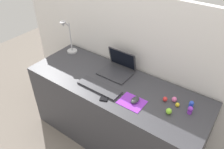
{
  "coord_description": "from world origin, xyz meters",
  "views": [
    {
      "loc": [
        0.9,
        -1.3,
        2.0
      ],
      "look_at": [
        -0.04,
        0.0,
        0.83
      ],
      "focal_mm": 35.59,
      "sensor_mm": 36.0,
      "label": 1
    }
  ],
  "objects_px": {
    "desk_lamp": "(68,38)",
    "toy_figurine_purple": "(190,110)",
    "toy_figurine_red": "(165,99)",
    "keyboard": "(99,87)",
    "toy_figurine_blue": "(191,104)",
    "toy_figurine_lime": "(169,111)",
    "laptop": "(118,67)",
    "mouse": "(135,100)",
    "toy_figurine_yellow": "(177,105)",
    "toy_figurine_pink": "(174,99)",
    "cell_phone": "(105,96)"
  },
  "relations": [
    {
      "from": "desk_lamp",
      "to": "cell_phone",
      "type": "bearing_deg",
      "value": -24.77
    },
    {
      "from": "toy_figurine_purple",
      "to": "toy_figurine_lime",
      "type": "bearing_deg",
      "value": -142.8
    },
    {
      "from": "cell_phone",
      "to": "toy_figurine_blue",
      "type": "relative_size",
      "value": 1.98
    },
    {
      "from": "laptop",
      "to": "toy_figurine_purple",
      "type": "xyz_separation_m",
      "value": [
        0.77,
        -0.13,
        -0.02
      ]
    },
    {
      "from": "toy_figurine_red",
      "to": "desk_lamp",
      "type": "bearing_deg",
      "value": 175.03
    },
    {
      "from": "keyboard",
      "to": "toy_figurine_blue",
      "type": "height_order",
      "value": "toy_figurine_blue"
    },
    {
      "from": "desk_lamp",
      "to": "toy_figurine_purple",
      "type": "height_order",
      "value": "desk_lamp"
    },
    {
      "from": "desk_lamp",
      "to": "toy_figurine_blue",
      "type": "xyz_separation_m",
      "value": [
        1.39,
        -0.05,
        -0.15
      ]
    },
    {
      "from": "desk_lamp",
      "to": "toy_figurine_purple",
      "type": "bearing_deg",
      "value": -4.86
    },
    {
      "from": "toy_figurine_red",
      "to": "toy_figurine_purple",
      "type": "relative_size",
      "value": 0.63
    },
    {
      "from": "laptop",
      "to": "toy_figurine_pink",
      "type": "distance_m",
      "value": 0.62
    },
    {
      "from": "mouse",
      "to": "cell_phone",
      "type": "xyz_separation_m",
      "value": [
        -0.24,
        -0.09,
        -0.02
      ]
    },
    {
      "from": "laptop",
      "to": "toy_figurine_blue",
      "type": "relative_size",
      "value": 4.65
    },
    {
      "from": "keyboard",
      "to": "toy_figurine_purple",
      "type": "xyz_separation_m",
      "value": [
        0.76,
        0.17,
        0.03
      ]
    },
    {
      "from": "toy_figurine_yellow",
      "to": "toy_figurine_pink",
      "type": "xyz_separation_m",
      "value": [
        -0.04,
        0.04,
        0.0
      ]
    },
    {
      "from": "toy_figurine_yellow",
      "to": "toy_figurine_lime",
      "type": "distance_m",
      "value": 0.12
    },
    {
      "from": "toy_figurine_pink",
      "to": "mouse",
      "type": "bearing_deg",
      "value": -143.11
    },
    {
      "from": "toy_figurine_red",
      "to": "toy_figurine_blue",
      "type": "distance_m",
      "value": 0.21
    },
    {
      "from": "mouse",
      "to": "toy_figurine_yellow",
      "type": "distance_m",
      "value": 0.34
    },
    {
      "from": "laptop",
      "to": "toy_figurine_purple",
      "type": "height_order",
      "value": "laptop"
    },
    {
      "from": "toy_figurine_yellow",
      "to": "toy_figurine_blue",
      "type": "xyz_separation_m",
      "value": [
        0.09,
        0.05,
        0.01
      ]
    },
    {
      "from": "laptop",
      "to": "toy_figurine_yellow",
      "type": "distance_m",
      "value": 0.67
    },
    {
      "from": "desk_lamp",
      "to": "toy_figurine_pink",
      "type": "height_order",
      "value": "desk_lamp"
    },
    {
      "from": "mouse",
      "to": "desk_lamp",
      "type": "distance_m",
      "value": 1.04
    },
    {
      "from": "toy_figurine_purple",
      "to": "toy_figurine_pink",
      "type": "xyz_separation_m",
      "value": [
        -0.15,
        0.06,
        -0.01
      ]
    },
    {
      "from": "laptop",
      "to": "toy_figurine_purple",
      "type": "distance_m",
      "value": 0.78
    },
    {
      "from": "mouse",
      "to": "desk_lamp",
      "type": "relative_size",
      "value": 0.24
    },
    {
      "from": "mouse",
      "to": "desk_lamp",
      "type": "height_order",
      "value": "desk_lamp"
    },
    {
      "from": "toy_figurine_yellow",
      "to": "desk_lamp",
      "type": "bearing_deg",
      "value": 175.39
    },
    {
      "from": "mouse",
      "to": "toy_figurine_red",
      "type": "bearing_deg",
      "value": 38.43
    },
    {
      "from": "mouse",
      "to": "toy_figurine_lime",
      "type": "distance_m",
      "value": 0.28
    },
    {
      "from": "toy_figurine_red",
      "to": "keyboard",
      "type": "bearing_deg",
      "value": -160.74
    },
    {
      "from": "toy_figurine_blue",
      "to": "toy_figurine_lime",
      "type": "distance_m",
      "value": 0.2
    },
    {
      "from": "toy_figurine_red",
      "to": "toy_figurine_yellow",
      "type": "height_order",
      "value": "toy_figurine_red"
    },
    {
      "from": "cell_phone",
      "to": "keyboard",
      "type": "bearing_deg",
      "value": 131.99
    },
    {
      "from": "toy_figurine_purple",
      "to": "cell_phone",
      "type": "bearing_deg",
      "value": -160.65
    },
    {
      "from": "toy_figurine_blue",
      "to": "toy_figurine_red",
      "type": "bearing_deg",
      "value": -165.29
    },
    {
      "from": "toy_figurine_blue",
      "to": "toy_figurine_lime",
      "type": "relative_size",
      "value": 1.27
    },
    {
      "from": "desk_lamp",
      "to": "toy_figurine_blue",
      "type": "height_order",
      "value": "desk_lamp"
    },
    {
      "from": "mouse",
      "to": "keyboard",
      "type": "bearing_deg",
      "value": -174.23
    },
    {
      "from": "laptop",
      "to": "mouse",
      "type": "bearing_deg",
      "value": -37.34
    },
    {
      "from": "cell_phone",
      "to": "toy_figurine_red",
      "type": "bearing_deg",
      "value": 8.25
    },
    {
      "from": "toy_figurine_blue",
      "to": "laptop",
      "type": "bearing_deg",
      "value": 174.94
    },
    {
      "from": "mouse",
      "to": "toy_figurine_purple",
      "type": "relative_size",
      "value": 1.44
    },
    {
      "from": "toy_figurine_yellow",
      "to": "cell_phone",
      "type": "bearing_deg",
      "value": -155.91
    },
    {
      "from": "mouse",
      "to": "toy_figurine_blue",
      "type": "relative_size",
      "value": 1.49
    },
    {
      "from": "toy_figurine_pink",
      "to": "toy_figurine_purple",
      "type": "bearing_deg",
      "value": -20.22
    },
    {
      "from": "toy_figurine_purple",
      "to": "toy_figurine_lime",
      "type": "distance_m",
      "value": 0.16
    },
    {
      "from": "mouse",
      "to": "toy_figurine_blue",
      "type": "bearing_deg",
      "value": 27.69
    },
    {
      "from": "toy_figurine_pink",
      "to": "toy_figurine_yellow",
      "type": "bearing_deg",
      "value": -42.41
    }
  ]
}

